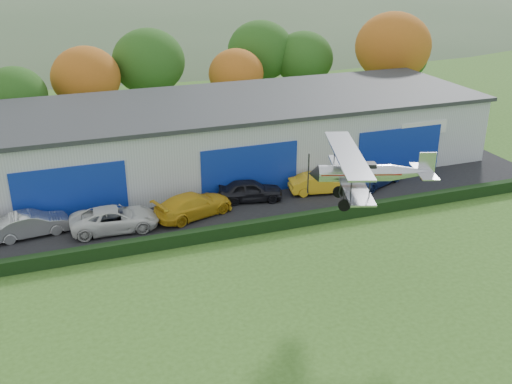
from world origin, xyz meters
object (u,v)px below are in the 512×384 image
object	(u,v)px
car_6	(375,175)
car_1	(31,224)
hangar	(224,134)
car_2	(115,219)
car_5	(319,183)
car_3	(193,205)
car_4	(250,190)
biplane	(365,171)

from	to	relation	value
car_6	car_1	bearing A→B (deg)	66.52
hangar	car_6	bearing A→B (deg)	-38.39
hangar	car_6	size ratio (longest dim) A/B	8.29
car_2	car_5	size ratio (longest dim) A/B	1.27
car_1	car_3	xyz separation A→B (m)	(9.86, -0.69, 0.03)
car_1	car_5	size ratio (longest dim) A/B	1.06
car_3	car_4	xyz separation A→B (m)	(4.28, 1.12, -0.03)
car_4	car_6	distance (m)	9.58
car_4	car_5	xyz separation A→B (m)	(5.02, -0.39, -0.05)
hangar	car_4	world-z (taller)	hangar
car_4	hangar	bearing A→B (deg)	9.04
hangar	car_1	bearing A→B (deg)	-152.56
car_2	car_4	xyz separation A→B (m)	(9.33, 1.43, -0.00)
car_3	biplane	size ratio (longest dim) A/B	0.74
car_1	car_2	world-z (taller)	car_2
hangar	car_1	distance (m)	16.46
hangar	car_4	xyz separation A→B (m)	(-0.37, -7.10, -1.86)
hangar	biplane	xyz separation A→B (m)	(1.60, -18.60, 3.39)
car_3	car_6	size ratio (longest dim) A/B	1.09
car_6	biplane	world-z (taller)	biplane
car_5	car_6	world-z (taller)	car_5
hangar	car_3	size ratio (longest dim) A/B	7.63
car_2	car_3	distance (m)	5.05
biplane	hangar	bearing A→B (deg)	113.07
car_5	biplane	size ratio (longest dim) A/B	0.59
car_1	car_3	distance (m)	9.89
car_6	hangar	bearing A→B (deg)	27.58
biplane	car_2	bearing A→B (deg)	156.44
hangar	car_3	xyz separation A→B (m)	(-4.65, -8.22, -1.83)
car_3	car_4	size ratio (longest dim) A/B	1.22
hangar	car_4	distance (m)	7.35
car_4	car_5	size ratio (longest dim) A/B	1.03
car_2	car_3	size ratio (longest dim) A/B	1.01
hangar	car_2	size ratio (longest dim) A/B	7.57
car_1	hangar	bearing A→B (deg)	-69.84
car_3	car_5	size ratio (longest dim) A/B	1.26
car_1	car_3	bearing A→B (deg)	-101.25
car_5	car_6	bearing A→B (deg)	-77.45
car_1	car_5	distance (m)	19.17
hangar	car_1	size ratio (longest dim) A/B	9.03
car_1	car_4	distance (m)	14.15
car_4	car_1	bearing A→B (deg)	103.74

